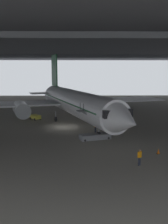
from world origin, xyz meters
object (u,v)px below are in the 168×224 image
Objects in this scene: crew_worker_near_nose at (140,156)px; boarding_stairs at (95,134)px; crew_worker_by_stairs at (95,126)px; traffic_cone_orange at (158,151)px; airplane_main at (74,102)px; baggage_tug at (35,117)px.

boarding_stairs is at bearing 110.84° from crew_worker_near_nose.
boarding_stairs is 2.82× the size of crew_worker_by_stairs.
traffic_cone_orange is at bearing -57.50° from crew_worker_by_stairs.
airplane_main reaches higher than boarding_stairs.
airplane_main is at bearing 108.00° from crew_worker_near_nose.
crew_worker_by_stairs is 14.89m from baggage_tug.
boarding_stairs is at bearing -95.55° from crew_worker_by_stairs.
traffic_cone_orange is (6.57, -6.27, -0.46)m from boarding_stairs.
airplane_main is at bearing 105.34° from boarding_stairs.
crew_worker_by_stairs reaches higher than crew_worker_near_nose.
boarding_stairs is at bearing -74.66° from airplane_main.
crew_worker_near_nose reaches higher than traffic_cone_orange.
airplane_main is 21.67m from crew_worker_near_nose.
baggage_tug is (-13.87, 23.77, -0.38)m from crew_worker_near_nose.
airplane_main is 11.49m from boarding_stairs.
baggage_tug is at bearing 125.90° from boarding_stairs.
airplane_main reaches higher than baggage_tug.
boarding_stairs reaches higher than crew_worker_near_nose.
crew_worker_by_stairs is at bearing -65.53° from airplane_main.
crew_worker_by_stairs is at bearing 84.45° from boarding_stairs.
baggage_tug is at bearing 134.93° from crew_worker_by_stairs.
airplane_main is at bearing -24.68° from baggage_tug.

